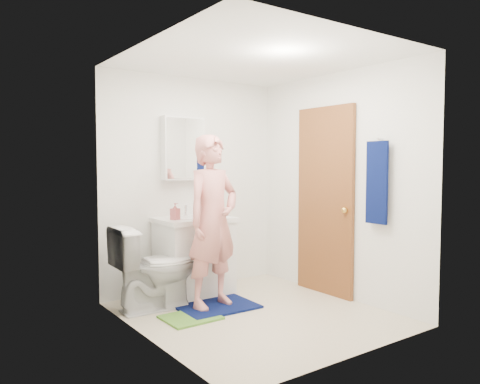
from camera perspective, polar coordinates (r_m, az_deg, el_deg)
name	(u,v)px	position (r m, az deg, el deg)	size (l,w,h in m)	color
floor	(256,315)	(4.61, 1.97, -14.78)	(2.20, 2.40, 0.02)	beige
ceiling	(257,57)	(4.48, 2.03, 16.08)	(2.20, 2.40, 0.02)	white
wall_back	(192,184)	(5.39, -5.86, 0.99)	(2.20, 0.02, 2.40)	white
wall_front	(358,196)	(3.50, 14.15, -0.45)	(2.20, 0.02, 2.40)	white
wall_left	(146,193)	(3.81, -11.37, -0.10)	(0.02, 2.40, 2.40)	white
wall_right	(338,185)	(5.13, 11.88, 0.81)	(0.02, 2.40, 2.40)	white
vanity_cabinet	(194,259)	(5.16, -5.63, -8.08)	(0.75, 0.55, 0.80)	white
countertop	(194,220)	(5.09, -5.66, -3.39)	(0.79, 0.59, 0.05)	white
sink_basin	(194,218)	(5.09, -5.66, -3.22)	(0.40, 0.40, 0.03)	white
faucet	(186,211)	(5.24, -6.65, -2.27)	(0.03, 0.03, 0.12)	silver
medicine_cabinet	(183,148)	(5.25, -6.94, 5.29)	(0.50, 0.12, 0.70)	white
mirror_panel	(186,148)	(5.20, -6.61, 5.31)	(0.46, 0.01, 0.66)	white
door	(325,201)	(5.21, 10.31, -1.06)	(0.05, 0.80, 2.05)	brown
door_knob	(345,210)	(4.97, 12.62, -2.17)	(0.07, 0.07, 0.07)	gold
towel	(377,183)	(4.70, 16.35, 1.11)	(0.03, 0.24, 0.80)	#07124A
towel_hook	(380,139)	(4.73, 16.74, 6.21)	(0.02, 0.02, 0.06)	silver
toilet	(155,267)	(4.72, -10.32, -9.00)	(0.47, 0.82, 0.83)	white
bath_mat	(217,307)	(4.79, -2.77, -13.78)	(0.75, 0.54, 0.02)	#07124A
green_rug	(191,318)	(4.50, -6.04, -14.97)	(0.49, 0.42, 0.02)	#599632
soap_dispenser	(175,211)	(4.90, -7.92, -2.36)	(0.08, 0.08, 0.17)	#B15256
toothbrush_cup	(211,211)	(5.30, -3.53, -2.27)	(0.13, 0.13, 0.10)	#6A4190
man	(213,221)	(4.62, -3.34, -3.53)	(0.62, 0.41, 1.69)	#E0857E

